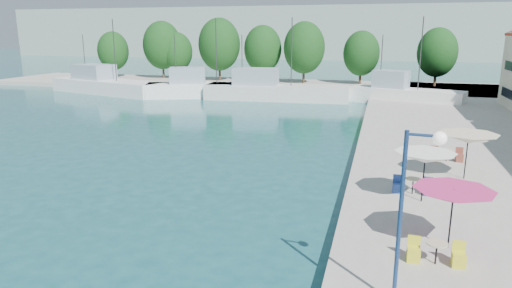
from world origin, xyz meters
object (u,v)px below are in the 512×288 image
(trawler_01, at_px, (106,85))
(trawler_03, at_px, (273,91))
(trawler_02, at_px, (203,89))
(street_lamp, at_px, (415,187))
(umbrella_white, at_px, (425,157))
(umbrella_pink, at_px, (453,196))
(umbrella_cream, at_px, (468,138))
(trawler_04, at_px, (403,95))

(trawler_01, height_order, trawler_03, same)
(trawler_02, bearing_deg, street_lamp, -81.85)
(trawler_01, xyz_separation_m, trawler_03, (23.54, -0.12, 0.00))
(trawler_03, xyz_separation_m, umbrella_white, (14.93, -33.77, 1.59))
(trawler_01, bearing_deg, trawler_03, 16.41)
(trawler_02, bearing_deg, umbrella_white, -74.77)
(umbrella_pink, relative_size, umbrella_cream, 0.93)
(trawler_04, xyz_separation_m, umbrella_pink, (0.20, -38.78, 1.46))
(trawler_02, bearing_deg, umbrella_cream, -68.49)
(trawler_02, xyz_separation_m, trawler_04, (24.52, 0.69, 0.00))
(umbrella_pink, relative_size, street_lamp, 0.56)
(trawler_02, xyz_separation_m, street_lamp, (23.10, -42.20, 3.02))
(street_lamp, bearing_deg, trawler_01, 137.66)
(umbrella_pink, relative_size, umbrella_white, 1.04)
(trawler_02, height_order, umbrella_cream, trawler_02)
(umbrella_white, xyz_separation_m, street_lamp, (-1.04, -8.69, 1.42))
(trawler_01, distance_m, trawler_03, 23.54)
(trawler_04, height_order, street_lamp, trawler_04)
(trawler_03, relative_size, street_lamp, 3.52)
(trawler_04, distance_m, umbrella_pink, 38.80)
(umbrella_pink, xyz_separation_m, umbrella_cream, (1.82, 8.67, 0.24))
(trawler_04, relative_size, umbrella_cream, 4.31)
(trawler_01, distance_m, trawler_04, 38.85)
(street_lamp, bearing_deg, trawler_03, 114.45)
(trawler_01, relative_size, umbrella_cream, 6.11)
(trawler_01, xyz_separation_m, umbrella_white, (38.47, -33.88, 1.59))
(trawler_02, height_order, trawler_03, same)
(umbrella_white, distance_m, street_lamp, 8.87)
(umbrella_cream, bearing_deg, trawler_01, 143.91)
(trawler_04, bearing_deg, trawler_02, -159.90)
(trawler_01, xyz_separation_m, trawler_04, (38.85, 0.31, 0.00))
(trawler_01, distance_m, street_lamp, 56.77)
(trawler_01, bearing_deg, umbrella_white, -24.68)
(umbrella_white, height_order, umbrella_cream, umbrella_cream)
(umbrella_pink, bearing_deg, umbrella_white, 97.20)
(trawler_02, bearing_deg, trawler_04, -18.93)
(trawler_02, height_order, umbrella_white, trawler_02)
(umbrella_white, relative_size, street_lamp, 0.54)
(umbrella_white, bearing_deg, trawler_03, 113.85)
(umbrella_pink, bearing_deg, trawler_01, 135.43)
(trawler_04, bearing_deg, trawler_03, -159.89)
(trawler_03, bearing_deg, street_lamp, -75.34)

